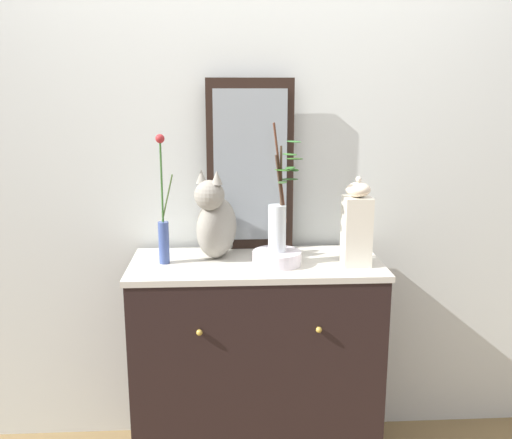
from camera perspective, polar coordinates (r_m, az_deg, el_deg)
wall_back at (r=2.59m, az=-0.39°, el=5.38°), size 4.40×0.08×2.60m
sideboard at (r=2.54m, az=0.00°, el=-14.43°), size 1.05×0.48×0.94m
mirror_leaning at (r=2.49m, az=-0.59°, el=5.45°), size 0.38×0.03×0.75m
cat_sitting at (r=2.39m, az=-4.07°, el=-0.22°), size 0.26×0.45×0.38m
vase_slim_green at (r=2.33m, az=-9.33°, el=-0.83°), size 0.07×0.04×0.53m
bowl_porcelain at (r=2.32m, az=2.12°, el=-3.87°), size 0.20×0.20×0.05m
vase_glass_clear at (r=2.28m, az=2.29°, el=0.02°), size 0.14×0.15×0.52m
jar_lidded_porcelain at (r=2.32m, az=10.12°, el=-0.56°), size 0.11×0.11×0.37m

